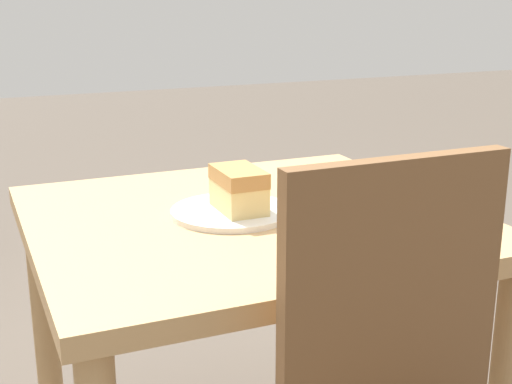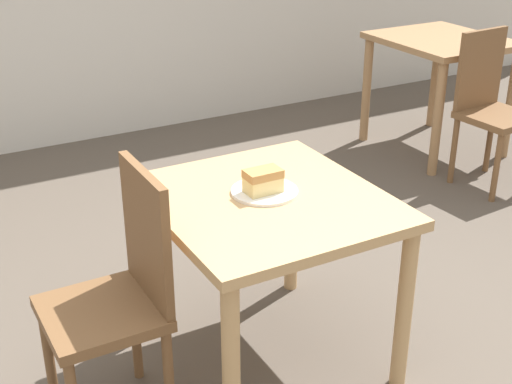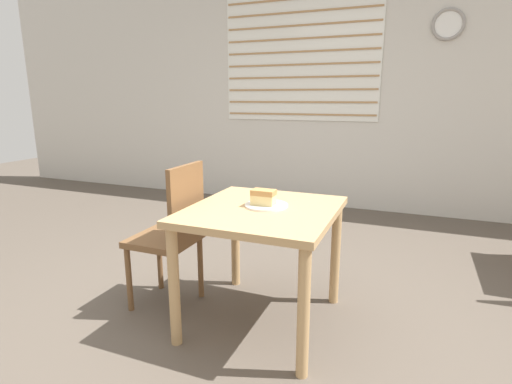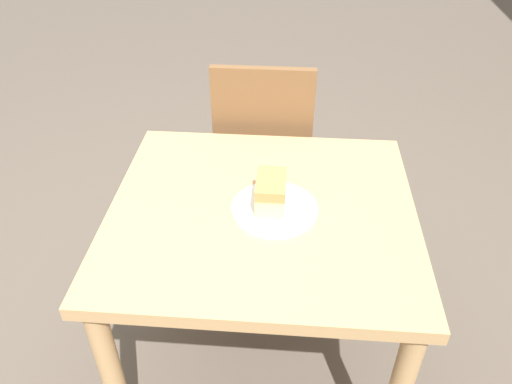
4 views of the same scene
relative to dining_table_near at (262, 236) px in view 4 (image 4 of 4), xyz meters
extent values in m
plane|color=brown|center=(-0.12, -0.23, -0.60)|extent=(14.00, 14.00, 0.00)
cube|color=tan|center=(0.00, 0.00, 0.09)|extent=(0.81, 0.88, 0.04)
cylinder|color=tan|center=(-0.35, -0.39, -0.27)|extent=(0.06, 0.06, 0.67)
cylinder|color=tan|center=(0.35, -0.39, -0.27)|extent=(0.06, 0.06, 0.67)
cylinder|color=tan|center=(-0.35, 0.39, -0.27)|extent=(0.06, 0.06, 0.67)
cube|color=brown|center=(-0.66, -0.03, -0.16)|extent=(0.39, 0.39, 0.04)
cylinder|color=brown|center=(-0.82, 0.13, -0.39)|extent=(0.04, 0.04, 0.42)
cylinder|color=brown|center=(-0.82, -0.19, -0.39)|extent=(0.04, 0.04, 0.42)
cylinder|color=brown|center=(-0.49, 0.13, -0.39)|extent=(0.04, 0.04, 0.42)
cylinder|color=brown|center=(-0.49, -0.19, -0.39)|extent=(0.04, 0.04, 0.42)
cube|color=brown|center=(-0.48, -0.03, 0.10)|extent=(0.03, 0.37, 0.47)
cylinder|color=white|center=(0.01, 0.04, 0.12)|extent=(0.25, 0.25, 0.01)
cube|color=#E0C67F|center=(0.00, 0.02, 0.15)|extent=(0.13, 0.08, 0.06)
cube|color=#B27F47|center=(0.00, 0.02, 0.19)|extent=(0.13, 0.08, 0.03)
camera|label=1|loc=(-1.29, 0.53, 0.56)|focal=50.00mm
camera|label=2|loc=(-1.17, -2.02, 1.21)|focal=50.00mm
camera|label=3|loc=(0.78, -2.03, 0.72)|focal=28.00mm
camera|label=4|loc=(1.11, 0.07, 1.01)|focal=35.00mm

